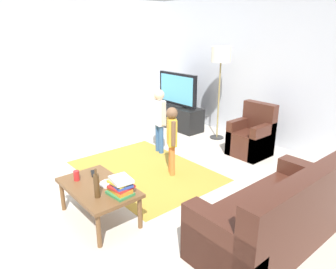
{
  "coord_description": "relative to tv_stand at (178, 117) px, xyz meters",
  "views": [
    {
      "loc": [
        3.24,
        -2.14,
        2.1
      ],
      "look_at": [
        0.0,
        0.6,
        0.65
      ],
      "focal_mm": 33.34,
      "sensor_mm": 36.0,
      "label": 1
    }
  ],
  "objects": [
    {
      "name": "tv_remote",
      "position": [
        1.71,
        -2.92,
        0.19
      ],
      "size": [
        0.18,
        0.11,
        0.02
      ],
      "primitive_type": "cube",
      "rotation": [
        0.0,
        0.0,
        -0.38
      ],
      "color": "black",
      "rests_on": "coffee_table"
    },
    {
      "name": "area_rug",
      "position": [
        1.32,
        -1.87,
        -0.24
      ],
      "size": [
        2.2,
        1.6,
        0.01
      ],
      "primitive_type": "cube",
      "color": "#B28C33",
      "rests_on": "ground"
    },
    {
      "name": "child_near_tv",
      "position": [
        0.86,
        -1.21,
        0.43
      ],
      "size": [
        0.37,
        0.18,
        1.13
      ],
      "color": "#33598C",
      "rests_on": "ground"
    },
    {
      "name": "book_stack",
      "position": [
        2.33,
        -2.92,
        0.27
      ],
      "size": [
        0.29,
        0.26,
        0.19
      ],
      "color": "#388C4C",
      "rests_on": "coffee_table"
    },
    {
      "name": "soda_can",
      "position": [
        1.73,
        -3.14,
        0.24
      ],
      "size": [
        0.07,
        0.07,
        0.12
      ],
      "primitive_type": "cylinder",
      "color": "red",
      "rests_on": "coffee_table"
    },
    {
      "name": "wall_back",
      "position": [
        1.67,
        0.7,
        1.11
      ],
      "size": [
        6.0,
        0.12,
        2.7
      ],
      "primitive_type": "cube",
      "color": "silver",
      "rests_on": "ground"
    },
    {
      "name": "tv_stand",
      "position": [
        0.0,
        0.0,
        0.0
      ],
      "size": [
        1.2,
        0.44,
        0.5
      ],
      "color": "black",
      "rests_on": "ground"
    },
    {
      "name": "ground",
      "position": [
        1.67,
        -2.3,
        -0.24
      ],
      "size": [
        7.8,
        7.8,
        0.0
      ],
      "primitive_type": "plane",
      "color": "beige"
    },
    {
      "name": "floor_lamp",
      "position": [
        1.01,
        0.15,
        1.3
      ],
      "size": [
        0.36,
        0.36,
        1.78
      ],
      "color": "#262626",
      "rests_on": "ground"
    },
    {
      "name": "child_center",
      "position": [
        1.66,
        -1.61,
        0.38
      ],
      "size": [
        0.3,
        0.22,
        1.03
      ],
      "color": "orange",
      "rests_on": "ground"
    },
    {
      "name": "tv",
      "position": [
        -0.0,
        -0.02,
        0.6
      ],
      "size": [
        1.1,
        0.28,
        0.71
      ],
      "color": "black",
      "rests_on": "tv_stand"
    },
    {
      "name": "plate",
      "position": [
        2.06,
        -2.9,
        0.18
      ],
      "size": [
        0.22,
        0.22,
        0.02
      ],
      "color": "white",
      "rests_on": "coffee_table"
    },
    {
      "name": "wall_left",
      "position": [
        -1.33,
        -2.3,
        1.11
      ],
      "size": [
        0.12,
        6.0,
        2.7
      ],
      "primitive_type": "cube",
      "color": "silver",
      "rests_on": "ground"
    },
    {
      "name": "bottle",
      "position": [
        2.23,
        -3.14,
        0.31
      ],
      "size": [
        0.06,
        0.06,
        0.32
      ],
      "color": "#4C3319",
      "rests_on": "coffee_table"
    },
    {
      "name": "armchair",
      "position": [
        1.97,
        -0.04,
        0.05
      ],
      "size": [
        0.6,
        0.6,
        0.9
      ],
      "color": "#472319",
      "rests_on": "ground"
    },
    {
      "name": "couch",
      "position": [
        3.59,
        -1.85,
        0.05
      ],
      "size": [
        0.8,
        1.8,
        0.86
      ],
      "color": "#472319",
      "rests_on": "ground"
    },
    {
      "name": "coffee_table",
      "position": [
        2.01,
        -3.02,
        0.13
      ],
      "size": [
        1.0,
        0.6,
        0.42
      ],
      "color": "brown",
      "rests_on": "ground"
    }
  ]
}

